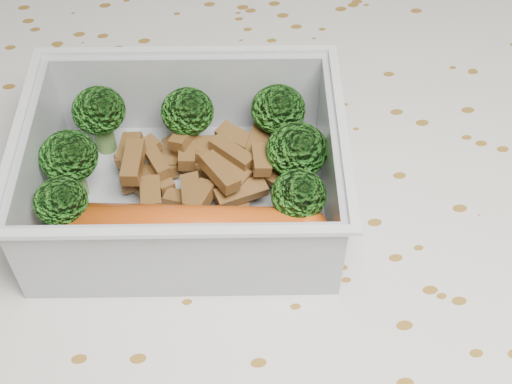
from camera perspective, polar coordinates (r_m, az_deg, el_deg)
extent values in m
cube|color=brown|center=(0.48, -0.52, -4.86)|extent=(1.40, 0.90, 0.04)
cube|color=silver|center=(0.46, -0.54, -3.20)|extent=(1.46, 0.96, 0.01)
cube|color=silver|center=(0.47, -5.47, -0.76)|extent=(0.20, 0.17, 0.00)
cube|color=silver|center=(0.49, -5.38, 7.89)|extent=(0.18, 0.03, 0.06)
cube|color=silver|center=(0.40, -6.27, -5.43)|extent=(0.18, 0.03, 0.06)
cube|color=silver|center=(0.44, 5.94, 2.04)|extent=(0.02, 0.13, 0.06)
cube|color=silver|center=(0.46, -17.09, 1.71)|extent=(0.02, 0.13, 0.06)
cube|color=silver|center=(0.48, -5.64, 11.17)|extent=(0.20, 0.03, 0.00)
cube|color=silver|center=(0.37, -6.73, -3.24)|extent=(0.20, 0.03, 0.00)
cube|color=silver|center=(0.42, 6.96, 4.98)|extent=(0.02, 0.14, 0.00)
cube|color=silver|center=(0.44, -18.66, 4.48)|extent=(0.02, 0.14, 0.00)
cylinder|color=#608C3F|center=(0.50, -12.01, 4.39)|extent=(0.01, 0.01, 0.02)
ellipsoid|color=#317C20|center=(0.48, -12.47, 6.39)|extent=(0.04, 0.04, 0.03)
cylinder|color=#608C3F|center=(0.49, -5.30, 4.39)|extent=(0.01, 0.01, 0.02)
ellipsoid|color=#317C20|center=(0.47, -5.51, 6.43)|extent=(0.03, 0.03, 0.03)
cylinder|color=#608C3F|center=(0.49, 1.72, 4.58)|extent=(0.01, 0.01, 0.02)
ellipsoid|color=#317C20|center=(0.47, 1.79, 6.63)|extent=(0.04, 0.04, 0.03)
cylinder|color=#608C3F|center=(0.47, -14.19, 0.80)|extent=(0.01, 0.01, 0.02)
ellipsoid|color=#317C20|center=(0.46, -14.75, 2.77)|extent=(0.04, 0.04, 0.03)
cylinder|color=#608C3F|center=(0.46, 3.15, 1.31)|extent=(0.01, 0.01, 0.02)
ellipsoid|color=#317C20|center=(0.45, 3.28, 3.35)|extent=(0.04, 0.04, 0.03)
cylinder|color=#608C3F|center=(0.45, -14.72, -2.67)|extent=(0.01, 0.01, 0.03)
ellipsoid|color=#317C20|center=(0.43, -15.34, -0.74)|extent=(0.03, 0.03, 0.03)
cylinder|color=#608C3F|center=(0.44, 3.29, -2.23)|extent=(0.01, 0.01, 0.02)
ellipsoid|color=#317C20|center=(0.42, 3.44, -0.23)|extent=(0.03, 0.03, 0.03)
cube|color=brown|center=(0.44, -2.95, 1.58)|extent=(0.02, 0.03, 0.01)
cube|color=brown|center=(0.48, -9.40, 3.13)|extent=(0.03, 0.03, 0.01)
cube|color=brown|center=(0.48, -8.12, 1.57)|extent=(0.03, 0.02, 0.01)
cube|color=brown|center=(0.47, -4.63, 3.13)|extent=(0.04, 0.03, 0.01)
cube|color=brown|center=(0.46, -5.58, -0.70)|extent=(0.03, 0.02, 0.01)
cube|color=brown|center=(0.47, -3.85, 3.64)|extent=(0.03, 0.02, 0.01)
cube|color=brown|center=(0.47, -7.53, 1.04)|extent=(0.02, 0.02, 0.01)
cube|color=brown|center=(0.46, 0.24, 1.75)|extent=(0.03, 0.03, 0.01)
cube|color=brown|center=(0.47, -9.25, 0.50)|extent=(0.03, 0.03, 0.01)
cube|color=brown|center=(0.47, -5.53, 3.42)|extent=(0.01, 0.03, 0.01)
cube|color=brown|center=(0.48, -10.08, 3.35)|extent=(0.02, 0.03, 0.01)
cube|color=brown|center=(0.48, -6.81, 2.94)|extent=(0.02, 0.03, 0.01)
cube|color=brown|center=(0.46, -1.93, 3.15)|extent=(0.03, 0.03, 0.01)
cube|color=brown|center=(0.47, -8.03, 2.64)|extent=(0.02, 0.03, 0.01)
cube|color=brown|center=(0.45, -5.14, -0.12)|extent=(0.01, 0.03, 0.01)
cube|color=brown|center=(0.45, -1.20, -0.03)|extent=(0.04, 0.02, 0.01)
cube|color=brown|center=(0.48, -1.55, 4.29)|extent=(0.03, 0.03, 0.01)
cube|color=brown|center=(0.48, -5.91, 2.93)|extent=(0.03, 0.04, 0.01)
cube|color=brown|center=(0.47, -4.24, 1.70)|extent=(0.03, 0.03, 0.01)
cube|color=brown|center=(0.45, -8.43, -0.06)|extent=(0.01, 0.02, 0.01)
cube|color=brown|center=(0.45, 0.40, 2.61)|extent=(0.01, 0.02, 0.01)
cube|color=brown|center=(0.46, -9.81, 2.37)|extent=(0.02, 0.03, 0.01)
cube|color=brown|center=(0.48, -0.03, 2.69)|extent=(0.01, 0.03, 0.01)
cube|color=brown|center=(0.46, -2.14, 1.73)|extent=(0.03, 0.03, 0.01)
cube|color=brown|center=(0.45, -4.43, -0.43)|extent=(0.02, 0.03, 0.01)
cube|color=brown|center=(0.46, -1.22, -0.12)|extent=(0.02, 0.04, 0.01)
cube|color=brown|center=(0.47, -9.06, 0.92)|extent=(0.03, 0.02, 0.01)
cube|color=brown|center=(0.47, 0.03, 3.67)|extent=(0.02, 0.03, 0.01)
cube|color=brown|center=(0.48, -7.60, 2.18)|extent=(0.02, 0.03, 0.01)
cube|color=brown|center=(0.47, -5.56, 4.83)|extent=(0.03, 0.03, 0.01)
cube|color=brown|center=(0.48, -6.00, 2.48)|extent=(0.02, 0.02, 0.01)
cylinder|color=#C24A12|center=(0.43, -5.36, -3.08)|extent=(0.14, 0.05, 0.03)
sphere|color=#C24A12|center=(0.42, 3.94, -3.30)|extent=(0.03, 0.03, 0.03)
sphere|color=#C24A12|center=(0.44, -14.33, -2.79)|extent=(0.03, 0.03, 0.03)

